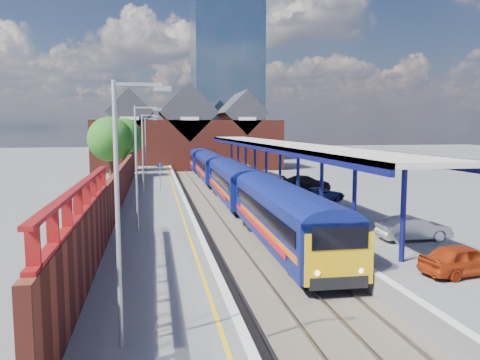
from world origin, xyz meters
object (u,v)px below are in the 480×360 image
object	(u,v)px
lamp_post_a	(123,199)
parked_car_silver	(414,228)
parked_car_blue	(321,194)
lamp_post_b	(139,161)
lamp_post_c	(144,148)
lamp_post_d	(147,143)
parked_car_red	(463,259)
train	(221,171)
parked_car_dark	(306,183)
platform_sign	(160,172)

from	to	relation	value
lamp_post_a	parked_car_silver	xyz separation A→B (m)	(13.99, 9.46, -3.37)
parked_car_silver	parked_car_blue	distance (m)	13.29
lamp_post_a	parked_car_silver	bearing A→B (deg)	34.08
lamp_post_b	parked_car_silver	bearing A→B (deg)	-17.96
lamp_post_a	parked_car_blue	world-z (taller)	lamp_post_a
lamp_post_c	parked_car_silver	distance (m)	25.08
lamp_post_b	lamp_post_d	world-z (taller)	same
lamp_post_c	parked_car_silver	size ratio (longest dim) A/B	1.85
lamp_post_a	parked_car_red	size ratio (longest dim) A/B	1.93
lamp_post_a	lamp_post_b	bearing A→B (deg)	90.00
lamp_post_b	train	bearing A→B (deg)	71.38
parked_car_red	lamp_post_c	bearing A→B (deg)	17.09
lamp_post_b	parked_car_blue	world-z (taller)	lamp_post_b
parked_car_dark	parked_car_blue	distance (m)	6.76
lamp_post_c	parked_car_dark	bearing A→B (deg)	-2.16
lamp_post_a	platform_sign	xyz separation A→B (m)	(1.36, 32.00, -2.30)
lamp_post_b	lamp_post_c	distance (m)	16.00
lamp_post_d	lamp_post_c	bearing A→B (deg)	-90.00
lamp_post_b	lamp_post_c	world-z (taller)	same
lamp_post_d	parked_car_red	size ratio (longest dim) A/B	1.93
lamp_post_a	lamp_post_d	xyz separation A→B (m)	(0.00, 46.00, 0.00)
lamp_post_d	lamp_post_b	bearing A→B (deg)	-90.00
lamp_post_c	parked_car_red	xyz separation A→B (m)	(12.81, -26.13, -3.37)
lamp_post_b	parked_car_red	size ratio (longest dim) A/B	1.93
train	parked_car_red	world-z (taller)	train
lamp_post_c	parked_car_silver	world-z (taller)	lamp_post_c
lamp_post_d	parked_car_blue	distance (m)	27.28
platform_sign	parked_car_dark	distance (m)	13.78
train	lamp_post_d	bearing A→B (deg)	132.14
train	lamp_post_c	bearing A→B (deg)	-137.03
parked_car_red	parked_car_blue	distance (m)	18.92
parked_car_blue	parked_car_silver	bearing A→B (deg)	166.05
train	lamp_post_a	xyz separation A→B (m)	(-7.86, -37.32, 2.87)
lamp_post_a	lamp_post_c	size ratio (longest dim) A/B	1.00
lamp_post_c	lamp_post_d	world-z (taller)	same
lamp_post_b	lamp_post_d	size ratio (longest dim) A/B	1.00
train	lamp_post_c	distance (m)	11.11
lamp_post_b	lamp_post_a	bearing A→B (deg)	-90.00
lamp_post_d	platform_sign	size ratio (longest dim) A/B	2.80
lamp_post_c	parked_car_dark	world-z (taller)	lamp_post_c
lamp_post_c	parked_car_blue	world-z (taller)	lamp_post_c
platform_sign	lamp_post_c	bearing A→B (deg)	-124.26
parked_car_silver	platform_sign	bearing A→B (deg)	28.18
lamp_post_b	platform_sign	xyz separation A→B (m)	(1.36, 18.00, -2.30)
train	parked_car_blue	xyz separation A→B (m)	(6.01, -14.56, -0.57)
train	parked_car_silver	world-z (taller)	train
lamp_post_c	platform_sign	xyz separation A→B (m)	(1.36, 2.00, -2.30)
lamp_post_b	parked_car_red	distance (m)	16.68
lamp_post_a	lamp_post_d	bearing A→B (deg)	90.00
train	lamp_post_c	world-z (taller)	lamp_post_c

